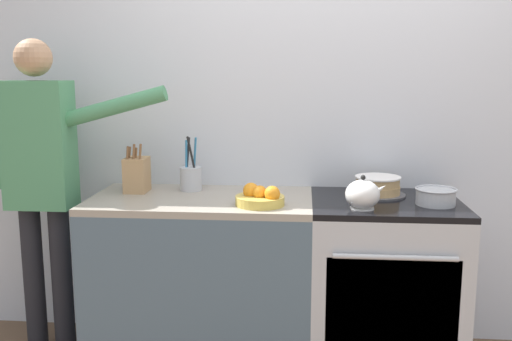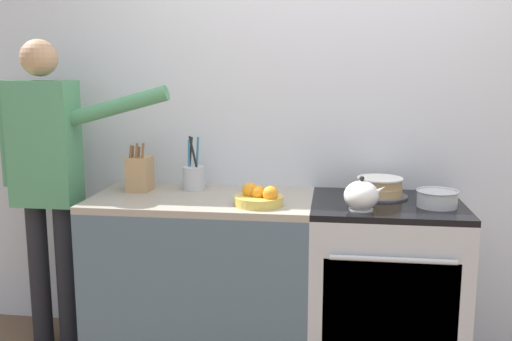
{
  "view_description": "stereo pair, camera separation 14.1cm",
  "coord_description": "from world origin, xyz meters",
  "px_view_note": "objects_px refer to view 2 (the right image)",
  "views": [
    {
      "loc": [
        -0.13,
        -2.53,
        1.53
      ],
      "look_at": [
        -0.37,
        0.29,
        1.03
      ],
      "focal_mm": 40.0,
      "sensor_mm": 36.0,
      "label": 1
    },
    {
      "loc": [
        0.01,
        -2.51,
        1.53
      ],
      "look_at": [
        -0.37,
        0.29,
        1.03
      ],
      "focal_mm": 40.0,
      "sensor_mm": 36.0,
      "label": 2
    }
  ],
  "objects_px": {
    "layer_cake": "(380,188)",
    "tea_kettle": "(362,196)",
    "person_baker": "(48,167)",
    "knife_block": "(140,173)",
    "mixing_bowl": "(437,198)",
    "fruit_bowl": "(259,198)",
    "utensil_crock": "(193,177)",
    "stove_range": "(384,286)"
  },
  "relations": [
    {
      "from": "stove_range",
      "to": "person_baker",
      "type": "height_order",
      "value": "person_baker"
    },
    {
      "from": "tea_kettle",
      "to": "utensil_crock",
      "type": "height_order",
      "value": "utensil_crock"
    },
    {
      "from": "stove_range",
      "to": "utensil_crock",
      "type": "relative_size",
      "value": 2.92
    },
    {
      "from": "mixing_bowl",
      "to": "fruit_bowl",
      "type": "bearing_deg",
      "value": -174.59
    },
    {
      "from": "tea_kettle",
      "to": "fruit_bowl",
      "type": "distance_m",
      "value": 0.49
    },
    {
      "from": "tea_kettle",
      "to": "person_baker",
      "type": "relative_size",
      "value": 0.12
    },
    {
      "from": "utensil_crock",
      "to": "stove_range",
      "type": "bearing_deg",
      "value": -9.14
    },
    {
      "from": "tea_kettle",
      "to": "person_baker",
      "type": "xyz_separation_m",
      "value": [
        -1.66,
        0.19,
        0.06
      ]
    },
    {
      "from": "person_baker",
      "to": "layer_cake",
      "type": "bearing_deg",
      "value": 11.23
    },
    {
      "from": "tea_kettle",
      "to": "mixing_bowl",
      "type": "xyz_separation_m",
      "value": [
        0.36,
        0.11,
        -0.03
      ]
    },
    {
      "from": "stove_range",
      "to": "mixing_bowl",
      "type": "relative_size",
      "value": 4.39
    },
    {
      "from": "mixing_bowl",
      "to": "layer_cake",
      "type": "bearing_deg",
      "value": 143.67
    },
    {
      "from": "layer_cake",
      "to": "tea_kettle",
      "type": "xyz_separation_m",
      "value": [
        -0.11,
        -0.3,
        0.02
      ]
    },
    {
      "from": "tea_kettle",
      "to": "knife_block",
      "type": "bearing_deg",
      "value": 166.25
    },
    {
      "from": "layer_cake",
      "to": "mixing_bowl",
      "type": "distance_m",
      "value": 0.32
    },
    {
      "from": "layer_cake",
      "to": "tea_kettle",
      "type": "height_order",
      "value": "tea_kettle"
    },
    {
      "from": "stove_range",
      "to": "utensil_crock",
      "type": "distance_m",
      "value": 1.16
    },
    {
      "from": "mixing_bowl",
      "to": "knife_block",
      "type": "xyz_separation_m",
      "value": [
        -1.54,
        0.18,
        0.05
      ]
    },
    {
      "from": "utensil_crock",
      "to": "knife_block",
      "type": "bearing_deg",
      "value": -168.22
    },
    {
      "from": "person_baker",
      "to": "knife_block",
      "type": "bearing_deg",
      "value": 18.78
    },
    {
      "from": "knife_block",
      "to": "mixing_bowl",
      "type": "bearing_deg",
      "value": -6.54
    },
    {
      "from": "stove_range",
      "to": "tea_kettle",
      "type": "xyz_separation_m",
      "value": [
        -0.14,
        -0.18,
        0.51
      ]
    },
    {
      "from": "fruit_bowl",
      "to": "person_baker",
      "type": "xyz_separation_m",
      "value": [
        -1.17,
        0.16,
        0.1
      ]
    },
    {
      "from": "mixing_bowl",
      "to": "person_baker",
      "type": "distance_m",
      "value": 2.03
    },
    {
      "from": "stove_range",
      "to": "tea_kettle",
      "type": "distance_m",
      "value": 0.56
    },
    {
      "from": "utensil_crock",
      "to": "person_baker",
      "type": "xyz_separation_m",
      "value": [
        -0.77,
        -0.15,
        0.06
      ]
    },
    {
      "from": "tea_kettle",
      "to": "mixing_bowl",
      "type": "relative_size",
      "value": 1.0
    },
    {
      "from": "layer_cake",
      "to": "mixing_bowl",
      "type": "relative_size",
      "value": 1.45
    },
    {
      "from": "layer_cake",
      "to": "fruit_bowl",
      "type": "distance_m",
      "value": 0.66
    },
    {
      "from": "stove_range",
      "to": "utensil_crock",
      "type": "bearing_deg",
      "value": 170.86
    },
    {
      "from": "mixing_bowl",
      "to": "knife_block",
      "type": "height_order",
      "value": "knife_block"
    },
    {
      "from": "stove_range",
      "to": "tea_kettle",
      "type": "height_order",
      "value": "tea_kettle"
    },
    {
      "from": "utensil_crock",
      "to": "fruit_bowl",
      "type": "height_order",
      "value": "utensil_crock"
    },
    {
      "from": "layer_cake",
      "to": "fruit_bowl",
      "type": "relative_size",
      "value": 1.21
    },
    {
      "from": "mixing_bowl",
      "to": "person_baker",
      "type": "height_order",
      "value": "person_baker"
    },
    {
      "from": "stove_range",
      "to": "fruit_bowl",
      "type": "xyz_separation_m",
      "value": [
        -0.63,
        -0.15,
        0.48
      ]
    },
    {
      "from": "mixing_bowl",
      "to": "tea_kettle",
      "type": "bearing_deg",
      "value": -162.92
    },
    {
      "from": "fruit_bowl",
      "to": "knife_block",
      "type": "bearing_deg",
      "value": 159.47
    },
    {
      "from": "layer_cake",
      "to": "knife_block",
      "type": "xyz_separation_m",
      "value": [
        -1.28,
        -0.01,
        0.05
      ]
    },
    {
      "from": "stove_range",
      "to": "tea_kettle",
      "type": "relative_size",
      "value": 4.4
    },
    {
      "from": "layer_cake",
      "to": "person_baker",
      "type": "xyz_separation_m",
      "value": [
        -1.77,
        -0.11,
        0.08
      ]
    },
    {
      "from": "layer_cake",
      "to": "utensil_crock",
      "type": "bearing_deg",
      "value": 177.32
    }
  ]
}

